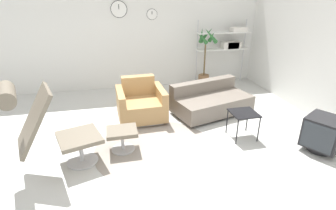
% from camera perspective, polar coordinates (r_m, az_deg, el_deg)
% --- Properties ---
extents(ground_plane, '(12.00, 12.00, 0.00)m').
position_cam_1_polar(ground_plane, '(4.27, -0.29, -8.74)').
color(ground_plane, silver).
extents(wall_back, '(12.00, 0.09, 2.80)m').
position_cam_1_polar(wall_back, '(6.65, -6.12, 15.75)').
color(wall_back, silver).
rests_on(wall_back, ground_plane).
extents(round_rug, '(1.90, 1.90, 0.01)m').
position_cam_1_polar(round_rug, '(4.20, -2.84, -9.37)').
color(round_rug, gray).
rests_on(round_rug, ground_plane).
extents(lounge_chair, '(1.22, 0.86, 1.29)m').
position_cam_1_polar(lounge_chair, '(3.70, -25.43, -3.22)').
color(lounge_chair, '#BCBCC1').
rests_on(lounge_chair, ground_plane).
extents(ottoman, '(0.46, 0.39, 0.35)m').
position_cam_1_polar(ottoman, '(4.09, -9.96, -6.48)').
color(ottoman, '#BCBCC1').
rests_on(ottoman, ground_plane).
extents(armchair_red, '(0.90, 0.85, 0.78)m').
position_cam_1_polar(armchair_red, '(5.04, -5.92, 0.09)').
color(armchair_red, silver).
rests_on(armchair_red, ground_plane).
extents(couch_low, '(1.68, 1.20, 0.61)m').
position_cam_1_polar(couch_low, '(5.36, 9.26, 0.68)').
color(couch_low, black).
rests_on(couch_low, ground_plane).
extents(side_table, '(0.42, 0.42, 0.46)m').
position_cam_1_polar(side_table, '(4.49, 16.15, -2.16)').
color(side_table, black).
rests_on(side_table, ground_plane).
extents(crt_television, '(0.68, 0.68, 0.55)m').
position_cam_1_polar(crt_television, '(4.65, 30.73, -5.37)').
color(crt_television, black).
rests_on(crt_television, ground_plane).
extents(potted_plant, '(0.51, 0.51, 1.53)m').
position_cam_1_polar(potted_plant, '(6.71, 8.05, 9.34)').
color(potted_plant, brown).
rests_on(potted_plant, ground_plane).
extents(shelf_unit, '(1.36, 0.28, 1.64)m').
position_cam_1_polar(shelf_unit, '(7.04, 13.30, 13.31)').
color(shelf_unit, '#BCBCC1').
rests_on(shelf_unit, ground_plane).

